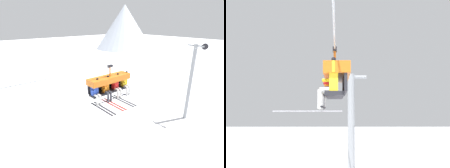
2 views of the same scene
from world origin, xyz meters
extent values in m
plane|color=white|center=(0.00, 0.00, 0.00)|extent=(200.00, 200.00, 0.00)
cone|color=silver|center=(39.13, 39.98, 7.55)|extent=(20.50, 20.50, 15.09)
cylinder|color=gray|center=(9.53, 0.00, 3.85)|extent=(0.36, 0.36, 7.69)
cylinder|color=gray|center=(9.53, 0.00, 7.54)|extent=(0.16, 1.60, 0.16)
cylinder|color=black|center=(9.53, -0.80, 7.54)|extent=(0.08, 0.56, 0.56)
cylinder|color=gray|center=(0.86, -0.80, 7.54)|extent=(19.35, 0.05, 0.05)
cube|color=#232328|center=(-1.36, -0.80, 6.21)|extent=(2.38, 0.48, 0.10)
cube|color=#232328|center=(-1.36, -0.52, 6.48)|extent=(2.38, 0.08, 0.45)
cube|color=#D16619|center=(-1.36, -0.74, 6.86)|extent=(2.42, 0.68, 0.30)
cylinder|color=black|center=(-1.36, -1.12, 5.88)|extent=(2.38, 0.04, 0.04)
cylinder|color=#D16619|center=(-1.36, -0.80, 7.25)|extent=(0.07, 0.07, 0.49)
cube|color=black|center=(-1.36, -0.80, 7.54)|extent=(0.28, 0.12, 0.12)
cube|color=#2847B7|center=(-2.36, -0.82, 6.52)|extent=(0.32, 0.22, 0.52)
sphere|color=maroon|center=(-2.36, -0.82, 6.87)|extent=(0.22, 0.22, 0.22)
ellipsoid|color=black|center=(-2.36, -0.92, 6.87)|extent=(0.17, 0.04, 0.08)
cylinder|color=silver|center=(-2.45, -0.99, 6.30)|extent=(0.11, 0.34, 0.11)
cylinder|color=silver|center=(-2.27, -0.99, 6.30)|extent=(0.11, 0.34, 0.11)
cylinder|color=silver|center=(-2.45, -1.16, 6.06)|extent=(0.11, 0.11, 0.48)
cylinder|color=silver|center=(-2.27, -1.16, 6.06)|extent=(0.11, 0.11, 0.48)
cube|color=#232328|center=(-2.45, -1.46, 5.77)|extent=(0.09, 1.70, 0.02)
cube|color=#232328|center=(-2.27, -1.46, 5.77)|extent=(0.09, 1.70, 0.02)
cylinder|color=#2847B7|center=(-2.55, -0.97, 6.56)|extent=(0.09, 0.30, 0.09)
cylinder|color=#2847B7|center=(-2.17, -0.82, 6.87)|extent=(0.09, 0.09, 0.30)
sphere|color=black|center=(-2.17, -0.82, 7.04)|extent=(0.11, 0.11, 0.11)
cube|color=orange|center=(-1.69, -0.82, 6.52)|extent=(0.32, 0.22, 0.52)
sphere|color=silver|center=(-1.69, -0.82, 6.87)|extent=(0.22, 0.22, 0.22)
ellipsoid|color=black|center=(-1.69, -0.92, 6.87)|extent=(0.17, 0.04, 0.08)
cylinder|color=#3D424C|center=(-1.78, -0.99, 6.30)|extent=(0.11, 0.34, 0.11)
cylinder|color=#3D424C|center=(-1.60, -0.99, 6.30)|extent=(0.11, 0.34, 0.11)
cylinder|color=#3D424C|center=(-1.78, -1.16, 6.06)|extent=(0.11, 0.11, 0.48)
cylinder|color=#3D424C|center=(-1.60, -1.16, 6.06)|extent=(0.11, 0.11, 0.48)
cube|color=#B22823|center=(-1.78, -1.46, 5.77)|extent=(0.09, 1.70, 0.02)
cube|color=#B22823|center=(-1.60, -1.46, 5.77)|extent=(0.09, 1.70, 0.02)
cylinder|color=orange|center=(-1.88, -0.97, 6.56)|extent=(0.09, 0.30, 0.09)
cylinder|color=orange|center=(-1.51, -0.82, 6.87)|extent=(0.09, 0.09, 0.30)
sphere|color=black|center=(-1.51, -0.82, 7.04)|extent=(0.11, 0.11, 0.11)
cube|color=red|center=(-1.03, -0.82, 6.52)|extent=(0.32, 0.22, 0.52)
sphere|color=maroon|center=(-1.03, -0.82, 6.87)|extent=(0.22, 0.22, 0.22)
ellipsoid|color=black|center=(-1.03, -0.92, 6.87)|extent=(0.17, 0.04, 0.08)
cylinder|color=silver|center=(-1.11, -0.99, 6.30)|extent=(0.11, 0.34, 0.11)
cylinder|color=silver|center=(-0.94, -0.99, 6.30)|extent=(0.11, 0.34, 0.11)
cylinder|color=silver|center=(-1.11, -1.16, 6.06)|extent=(0.11, 0.11, 0.48)
cylinder|color=silver|center=(-0.94, -1.16, 6.06)|extent=(0.11, 0.11, 0.48)
cube|color=#232328|center=(-1.11, -1.46, 5.77)|extent=(0.09, 1.70, 0.02)
cube|color=#232328|center=(-0.94, -1.46, 5.77)|extent=(0.09, 1.70, 0.02)
cylinder|color=red|center=(-1.21, -0.97, 6.56)|extent=(0.09, 0.30, 0.09)
cylinder|color=red|center=(-0.84, -0.82, 6.87)|extent=(0.09, 0.09, 0.30)
sphere|color=black|center=(-0.84, -0.82, 7.04)|extent=(0.11, 0.11, 0.11)
cube|color=yellow|center=(-0.36, -0.82, 6.52)|extent=(0.32, 0.22, 0.52)
sphere|color=#284C93|center=(-0.36, -0.82, 6.87)|extent=(0.22, 0.22, 0.22)
ellipsoid|color=black|center=(-0.36, -0.92, 6.87)|extent=(0.17, 0.04, 0.08)
cylinder|color=silver|center=(-0.45, -0.99, 6.30)|extent=(0.11, 0.34, 0.11)
cylinder|color=silver|center=(-0.27, -0.99, 6.30)|extent=(0.11, 0.34, 0.11)
cylinder|color=silver|center=(-0.45, -1.16, 6.06)|extent=(0.11, 0.11, 0.48)
cylinder|color=silver|center=(-0.27, -1.16, 6.06)|extent=(0.11, 0.11, 0.48)
cube|color=#B2B2BC|center=(-0.45, -1.46, 5.77)|extent=(0.09, 1.70, 0.02)
cube|color=#B2B2BC|center=(-0.27, -1.46, 5.77)|extent=(0.09, 1.70, 0.02)
cylinder|color=yellow|center=(-0.55, -0.97, 6.56)|extent=(0.09, 0.30, 0.09)
cylinder|color=yellow|center=(-0.17, -0.82, 6.87)|extent=(0.09, 0.09, 0.30)
sphere|color=black|center=(-0.17, -0.82, 7.04)|extent=(0.11, 0.11, 0.11)
camera|label=1|loc=(-6.80, -7.39, 9.68)|focal=28.00mm
camera|label=2|loc=(6.63, -0.74, 5.75)|focal=45.00mm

